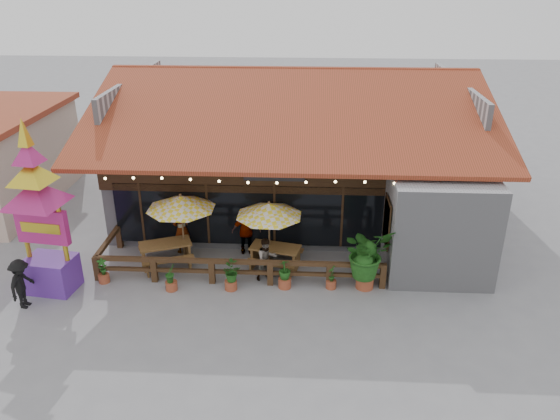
# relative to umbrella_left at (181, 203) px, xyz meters

# --- Properties ---
(ground) EXTENTS (100.00, 100.00, 0.00)m
(ground) POSITION_rel_umbrella_left_xyz_m (3.77, -1.02, -2.33)
(ground) COLOR gray
(ground) RESTS_ON ground
(restaurant_building) EXTENTS (15.50, 14.73, 6.09)m
(restaurant_building) POSITION_rel_umbrella_left_xyz_m (4.03, 5.59, -0.12)
(restaurant_building) COLOR #9E9DA2
(restaurant_building) RESTS_ON ground
(patio_railing) EXTENTS (10.00, 2.60, 0.92)m
(patio_railing) POSITION_rel_umbrella_left_xyz_m (1.52, -1.29, -1.71)
(patio_railing) COLOR #462E19
(patio_railing) RESTS_ON ground
(umbrella_left) EXTENTS (3.27, 3.27, 2.67)m
(umbrella_left) POSITION_rel_umbrella_left_xyz_m (0.00, 0.00, 0.00)
(umbrella_left) COLOR brown
(umbrella_left) RESTS_ON ground
(umbrella_right) EXTENTS (3.08, 3.08, 2.54)m
(umbrella_right) POSITION_rel_umbrella_left_xyz_m (3.15, -0.22, -0.11)
(umbrella_right) COLOR brown
(umbrella_right) RESTS_ON ground
(picnic_table_left) EXTENTS (2.28, 2.14, 0.88)m
(picnic_table_left) POSITION_rel_umbrella_left_xyz_m (-0.61, -0.35, -1.73)
(picnic_table_left) COLOR brown
(picnic_table_left) RESTS_ON ground
(picnic_table_right) EXTENTS (2.05, 1.87, 0.85)m
(picnic_table_right) POSITION_rel_umbrella_left_xyz_m (3.37, -0.36, -1.76)
(picnic_table_right) COLOR brown
(picnic_table_right) RESTS_ON ground
(thai_sign_tower) EXTENTS (2.64, 2.64, 6.34)m
(thai_sign_tower) POSITION_rel_umbrella_left_xyz_m (-4.01, -2.18, 1.03)
(thai_sign_tower) COLOR #5D2A9B
(thai_sign_tower) RESTS_ON ground
(tropical_plant) EXTENTS (2.08, 1.98, 2.25)m
(tropical_plant) POSITION_rel_umbrella_left_xyz_m (6.48, -1.55, -1.04)
(tropical_plant) COLOR #994529
(tropical_plant) RESTS_ON ground
(diner_a) EXTENTS (0.82, 0.82, 1.91)m
(diner_a) POSITION_rel_umbrella_left_xyz_m (-0.21, 0.66, -1.37)
(diner_a) COLOR #372411
(diner_a) RESTS_ON ground
(diner_b) EXTENTS (0.95, 0.89, 1.55)m
(diner_b) POSITION_rel_umbrella_left_xyz_m (3.12, -1.15, -1.55)
(diner_b) COLOR #372411
(diner_b) RESTS_ON ground
(diner_c) EXTENTS (1.12, 0.54, 1.86)m
(diner_c) POSITION_rel_umbrella_left_xyz_m (2.23, 0.66, -1.39)
(diner_c) COLOR #372411
(diner_c) RESTS_ON ground
(pedestrian) EXTENTS (0.71, 1.13, 1.68)m
(pedestrian) POSITION_rel_umbrella_left_xyz_m (-4.46, -3.26, -1.49)
(pedestrian) COLOR black
(pedestrian) RESTS_ON ground
(planter_a) EXTENTS (0.39, 0.38, 0.92)m
(planter_a) POSITION_rel_umbrella_left_xyz_m (-2.46, -1.68, -1.94)
(planter_a) COLOR #994529
(planter_a) RESTS_ON ground
(planter_b) EXTENTS (0.43, 0.46, 0.97)m
(planter_b) POSITION_rel_umbrella_left_xyz_m (-0.03, -2.04, -1.88)
(planter_b) COLOR #994529
(planter_b) RESTS_ON ground
(planter_c) EXTENTS (0.82, 0.81, 1.02)m
(planter_c) POSITION_rel_umbrella_left_xyz_m (1.97, -1.90, -1.75)
(planter_c) COLOR #994529
(planter_c) RESTS_ON ground
(planter_d) EXTENTS (0.55, 0.55, 1.06)m
(planter_d) POSITION_rel_umbrella_left_xyz_m (3.77, -1.69, -1.81)
(planter_d) COLOR #994529
(planter_d) RESTS_ON ground
(planter_e) EXTENTS (0.35, 0.35, 0.87)m
(planter_e) POSITION_rel_umbrella_left_xyz_m (5.34, -1.63, -1.96)
(planter_e) COLOR #994529
(planter_e) RESTS_ON ground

